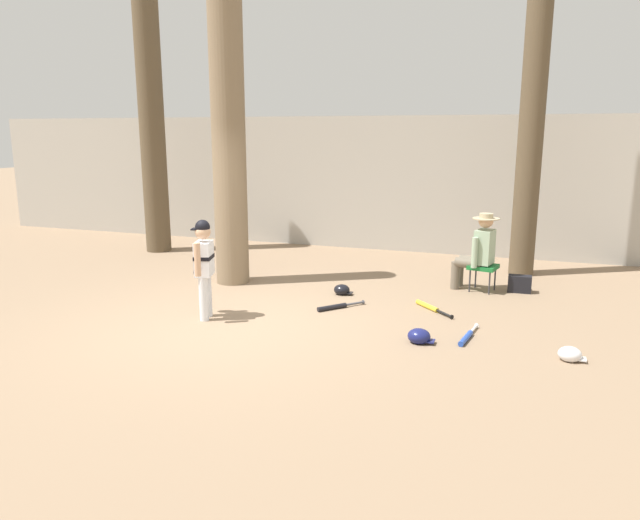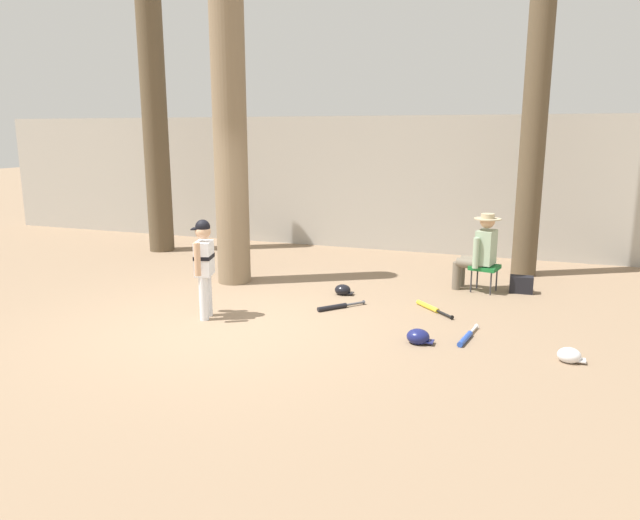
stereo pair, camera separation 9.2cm
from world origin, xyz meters
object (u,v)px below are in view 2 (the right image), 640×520
(bat_yellow_trainer, at_px, (430,308))
(batting_helmet_black, at_px, (343,290))
(tree_far_left, at_px, (155,130))
(handbag_beside_stool, at_px, (521,284))
(folding_stool, at_px, (485,268))
(young_ballplayer, at_px, (204,262))
(bat_blue_youth, at_px, (466,337))
(batting_helmet_navy, at_px, (418,337))
(tree_near_player, at_px, (231,162))
(seated_spectator, at_px, (479,250))
(bat_black_composite, at_px, (336,307))
(tree_behind_spectator, at_px, (535,115))
(batting_helmet_white, at_px, (569,355))

(bat_yellow_trainer, height_order, batting_helmet_black, batting_helmet_black)
(tree_far_left, height_order, bat_yellow_trainer, tree_far_left)
(handbag_beside_stool, distance_m, batting_helmet_black, 2.71)
(batting_helmet_black, bearing_deg, folding_stool, 24.61)
(young_ballplayer, relative_size, bat_blue_youth, 1.72)
(handbag_beside_stool, distance_m, tree_far_left, 7.49)
(tree_far_left, xyz_separation_m, batting_helmet_navy, (6.02, -3.65, -2.36))
(tree_near_player, xyz_separation_m, young_ballplayer, (0.55, -1.82, -1.18))
(seated_spectator, xyz_separation_m, batting_helmet_black, (-1.88, -0.92, -0.57))
(young_ballplayer, xyz_separation_m, bat_black_composite, (1.49, 0.94, -0.71))
(tree_behind_spectator, distance_m, batting_helmet_white, 4.77)
(young_ballplayer, xyz_separation_m, folding_stool, (3.32, 2.59, -0.38))
(bat_blue_youth, distance_m, batting_helmet_navy, 0.60)
(young_ballplayer, bearing_deg, handbag_beside_stool, 34.98)
(seated_spectator, xyz_separation_m, bat_yellow_trainer, (-0.50, -1.26, -0.61))
(batting_helmet_white, bearing_deg, bat_black_composite, 161.96)
(tree_far_left, bearing_deg, batting_helmet_navy, -31.21)
(tree_behind_spectator, relative_size, young_ballplayer, 4.64)
(tree_behind_spectator, distance_m, bat_yellow_trainer, 3.87)
(tree_far_left, bearing_deg, bat_blue_youth, -27.14)
(young_ballplayer, height_order, handbag_beside_stool, young_ballplayer)
(bat_black_composite, bearing_deg, young_ballplayer, -147.77)
(seated_spectator, xyz_separation_m, bat_blue_youth, (0.10, -2.32, -0.61))
(handbag_beside_stool, xyz_separation_m, batting_helmet_navy, (-1.05, -2.71, -0.05))
(bat_yellow_trainer, bearing_deg, seated_spectator, 68.21)
(tree_behind_spectator, bearing_deg, tree_far_left, -177.45)
(folding_stool, bearing_deg, batting_helmet_white, -66.97)
(tree_near_player, xyz_separation_m, tree_behind_spectator, (4.41, 2.14, 0.74))
(seated_spectator, height_order, bat_blue_youth, seated_spectator)
(young_ballplayer, distance_m, bat_black_composite, 1.90)
(seated_spectator, xyz_separation_m, tree_far_left, (-6.43, 1.03, 1.80))
(handbag_beside_stool, relative_size, bat_yellow_trainer, 0.56)
(seated_spectator, distance_m, bat_black_composite, 2.48)
(tree_behind_spectator, xyz_separation_m, batting_helmet_black, (-2.52, -2.27, -2.59))
(bat_yellow_trainer, height_order, batting_helmet_white, batting_helmet_white)
(bat_black_composite, relative_size, batting_helmet_black, 2.12)
(folding_stool, xyz_separation_m, bat_yellow_trainer, (-0.60, -1.24, -0.33))
(folding_stool, relative_size, bat_blue_youth, 0.63)
(seated_spectator, bearing_deg, young_ballplayer, -141.04)
(tree_near_player, xyz_separation_m, tree_far_left, (-2.66, 1.82, 0.51))
(batting_helmet_white, bearing_deg, bat_blue_youth, 164.38)
(tree_behind_spectator, distance_m, bat_blue_youth, 4.54)
(folding_stool, bearing_deg, handbag_beside_stool, 12.01)
(folding_stool, distance_m, batting_helmet_navy, 2.66)
(tree_near_player, height_order, tree_far_left, tree_far_left)
(tree_far_left, relative_size, batting_helmet_white, 19.05)
(tree_near_player, distance_m, handbag_beside_stool, 4.85)
(folding_stool, relative_size, bat_yellow_trainer, 0.78)
(folding_stool, height_order, batting_helmet_white, folding_stool)
(batting_helmet_black, bearing_deg, bat_blue_youth, -35.17)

